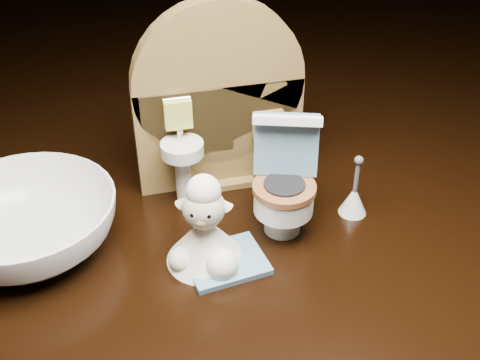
# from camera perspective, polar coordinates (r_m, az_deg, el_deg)

# --- Properties ---
(backdrop_panel) EXTENTS (0.13, 0.05, 0.15)m
(backdrop_panel) POSITION_cam_1_polar(r_m,az_deg,el_deg) (0.46, -2.08, 6.82)
(backdrop_panel) COLOR brown
(backdrop_panel) RESTS_ON ground
(toy_toilet) EXTENTS (0.05, 0.06, 0.09)m
(toy_toilet) POSITION_cam_1_polar(r_m,az_deg,el_deg) (0.43, 4.22, -0.62)
(toy_toilet) COLOR white
(toy_toilet) RESTS_ON ground
(bath_mat) EXTENTS (0.06, 0.05, 0.00)m
(bath_mat) POSITION_cam_1_polar(r_m,az_deg,el_deg) (0.41, -1.38, -7.75)
(bath_mat) COLOR slate
(bath_mat) RESTS_ON ground
(toilet_brush) EXTENTS (0.02, 0.02, 0.05)m
(toilet_brush) POSITION_cam_1_polar(r_m,az_deg,el_deg) (0.46, 10.74, -1.71)
(toilet_brush) COLOR white
(toilet_brush) RESTS_ON ground
(plush_lamb) EXTENTS (0.05, 0.06, 0.07)m
(plush_lamb) POSITION_cam_1_polar(r_m,az_deg,el_deg) (0.40, -3.32, -5.05)
(plush_lamb) COLOR white
(plush_lamb) RESTS_ON ground
(ceramic_bowl) EXTENTS (0.13, 0.13, 0.04)m
(ceramic_bowl) POSITION_cam_1_polar(r_m,az_deg,el_deg) (0.44, -19.56, -3.98)
(ceramic_bowl) COLOR white
(ceramic_bowl) RESTS_ON ground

